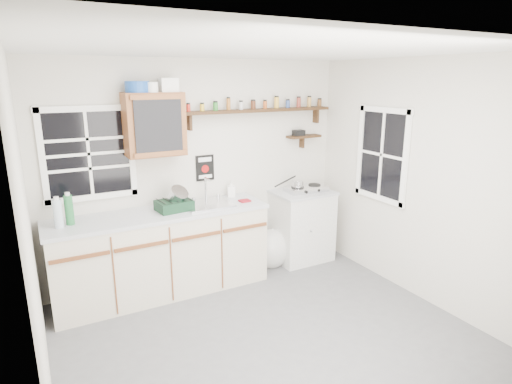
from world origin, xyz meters
The scene contains 18 objects.
room centered at (0.00, 0.00, 1.25)m, with size 3.64×3.24×2.54m.
main_cabinet centered at (-0.58, 1.30, 0.46)m, with size 2.31×0.63×0.92m.
right_cabinet centered at (1.25, 1.32, 0.46)m, with size 0.73×0.57×0.91m.
sink centered at (-0.05, 1.30, 0.93)m, with size 0.52×0.44×0.29m.
upper_cabinet centered at (-0.55, 1.44, 1.82)m, with size 0.60×0.32×0.65m.
upper_cabinet_clutter centered at (-0.58, 1.44, 2.21)m, with size 0.53×0.24×0.14m.
spice_shelf centered at (0.74, 1.51, 1.93)m, with size 1.91×0.18×0.35m.
secondary_shelf centered at (1.36, 1.52, 1.58)m, with size 0.45×0.16×0.24m.
warning_sign centered at (0.05, 1.59, 1.28)m, with size 0.22×0.02×0.30m.
window_back centered at (-1.20, 1.59, 1.55)m, with size 0.93×0.03×0.98m.
window_right centered at (1.79, 0.55, 1.45)m, with size 0.03×0.78×1.08m.
water_bottles centered at (-1.51, 1.30, 1.07)m, with size 0.18×0.13×0.32m.
dish_rack centered at (-0.42, 1.30, 1.01)m, with size 0.39×0.31×0.27m.
soap_bottle centered at (0.33, 1.49, 1.02)m, with size 0.09×0.09×0.19m, color silver.
rag centered at (0.38, 1.23, 0.93)m, with size 0.12×0.10×0.02m, color maroon.
hotplate centered at (1.29, 1.31, 0.94)m, with size 0.53×0.31×0.08m.
saucepan centered at (1.15, 1.31, 1.02)m, with size 0.34×0.18×0.15m.
trash_bag centered at (0.80, 1.34, 0.22)m, with size 0.45×0.41×0.52m.
Camera 1 is at (-1.74, -2.97, 2.29)m, focal length 30.00 mm.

